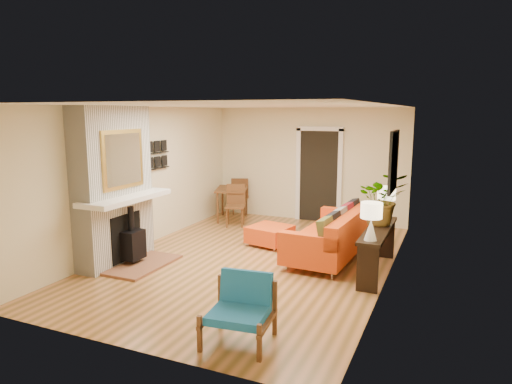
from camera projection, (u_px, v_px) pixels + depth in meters
room_shell at (328, 172)px, 9.74m from camera, size 6.50×6.50×6.50m
fireplace at (115, 190)px, 7.49m from camera, size 1.09×1.68×2.60m
sofa at (334, 235)px, 7.90m from camera, size 1.10×2.32×0.89m
ottoman at (270, 234)px, 8.67m from camera, size 0.85×0.85×0.36m
blue_chair at (241, 305)px, 5.03m from camera, size 0.77×0.76×0.73m
dining_table at (235, 194)px, 10.65m from camera, size 1.12×1.73×0.91m
console_table at (378, 238)px, 7.08m from camera, size 0.34×1.85×0.72m
lamp_near at (371, 217)px, 6.33m from camera, size 0.30×0.30×0.54m
lamp_far at (386, 199)px, 7.66m from camera, size 0.30×0.30×0.54m
houseplant at (382, 198)px, 7.22m from camera, size 0.96×0.90×0.85m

